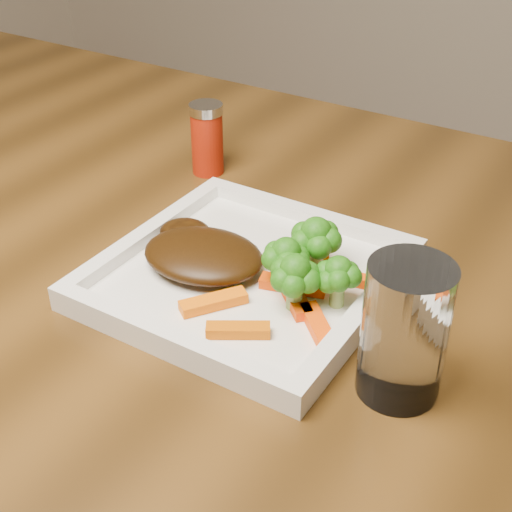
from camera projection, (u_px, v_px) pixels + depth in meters
The scene contains 16 objects.
dining_table at pixel (172, 452), 1.01m from camera, with size 1.60×0.90×0.75m, color #513312, non-canonical shape.
plate at pixel (248, 279), 0.71m from camera, with size 0.27×0.27×0.01m, color white.
steak at pixel (203, 255), 0.71m from camera, with size 0.12×0.10×0.03m, color #361F08.
broccoli_0 at pixel (316, 242), 0.69m from camera, with size 0.06×0.06×0.07m, color #2D5E0F, non-canonical shape.
broccoli_1 at pixel (338, 276), 0.65m from camera, with size 0.05×0.05×0.06m, color #186210, non-canonical shape.
broccoli_2 at pixel (295, 281), 0.65m from camera, with size 0.05×0.05×0.06m, color #177914, non-canonical shape.
broccoli_3 at pixel (286, 262), 0.67m from camera, with size 0.05×0.05×0.06m, color #397012, non-canonical shape.
carrot_0 at pixel (238, 330), 0.62m from camera, with size 0.06×0.02×0.01m, color #D05C03.
carrot_1 at pixel (318, 326), 0.63m from camera, with size 0.06×0.02×0.01m, color #FF4B04.
carrot_2 at pixel (213, 302), 0.66m from camera, with size 0.06×0.02×0.01m, color #FF6D04.
carrot_3 at pixel (356, 279), 0.69m from camera, with size 0.05×0.01×0.01m, color #FF4704.
carrot_4 at pixel (297, 254), 0.73m from camera, with size 0.06×0.02×0.01m, color orange.
carrot_5 at pixel (295, 297), 0.67m from camera, with size 0.06×0.02×0.01m, color #E74203.
carrot_6 at pixel (293, 285), 0.68m from camera, with size 0.06×0.02×0.01m, color #E13F03.
spice_shaker at pixel (207, 139), 0.90m from camera, with size 0.04×0.04×0.09m, color #A21C09.
drinking_glass at pixel (404, 331), 0.56m from camera, with size 0.07×0.07×0.12m, color white.
Camera 1 is at (0.59, -0.48, 1.16)m, focal length 50.00 mm.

